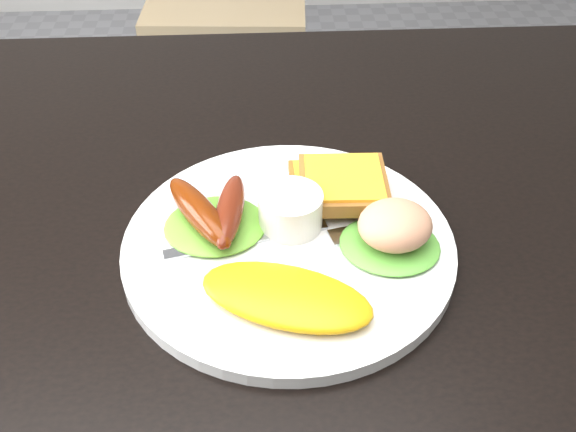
% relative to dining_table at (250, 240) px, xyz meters
% --- Properties ---
extents(dining_table, '(1.20, 0.80, 0.04)m').
position_rel_dining_table_xyz_m(dining_table, '(0.00, 0.00, 0.00)').
color(dining_table, black).
rests_on(dining_table, ground).
extents(dining_chair, '(0.42, 0.42, 0.05)m').
position_rel_dining_table_xyz_m(dining_chair, '(-0.05, 1.22, -0.28)').
color(dining_chair, tan).
rests_on(dining_chair, ground).
extents(plate, '(0.29, 0.29, 0.01)m').
position_rel_dining_table_xyz_m(plate, '(0.03, -0.04, 0.03)').
color(plate, white).
rests_on(plate, dining_table).
extents(lettuce_left, '(0.10, 0.09, 0.01)m').
position_rel_dining_table_xyz_m(lettuce_left, '(-0.03, -0.02, 0.04)').
color(lettuce_left, '#569C22').
rests_on(lettuce_left, plate).
extents(lettuce_right, '(0.10, 0.10, 0.01)m').
position_rel_dining_table_xyz_m(lettuce_right, '(0.12, -0.05, 0.04)').
color(lettuce_right, '#3F8932').
rests_on(lettuce_right, plate).
extents(omelette, '(0.15, 0.11, 0.02)m').
position_rel_dining_table_xyz_m(omelette, '(0.03, -0.11, 0.04)').
color(omelette, yellow).
rests_on(omelette, plate).
extents(sausage_a, '(0.08, 0.11, 0.03)m').
position_rel_dining_table_xyz_m(sausage_a, '(-0.04, -0.02, 0.05)').
color(sausage_a, '#662C00').
rests_on(sausage_a, lettuce_left).
extents(sausage_b, '(0.04, 0.10, 0.02)m').
position_rel_dining_table_xyz_m(sausage_b, '(-0.02, -0.02, 0.05)').
color(sausage_b, maroon).
rests_on(sausage_b, lettuce_left).
extents(ramekin, '(0.07, 0.07, 0.03)m').
position_rel_dining_table_xyz_m(ramekin, '(0.04, -0.02, 0.05)').
color(ramekin, white).
rests_on(ramekin, plate).
extents(toast_a, '(0.07, 0.07, 0.01)m').
position_rel_dining_table_xyz_m(toast_a, '(0.08, 0.03, 0.04)').
color(toast_a, brown).
rests_on(toast_a, plate).
extents(toast_b, '(0.08, 0.08, 0.01)m').
position_rel_dining_table_xyz_m(toast_b, '(0.09, 0.02, 0.05)').
color(toast_b, olive).
rests_on(toast_b, toast_a).
extents(potato_salad, '(0.08, 0.08, 0.03)m').
position_rel_dining_table_xyz_m(potato_salad, '(0.12, -0.05, 0.06)').
color(potato_salad, beige).
rests_on(potato_salad, lettuce_right).
extents(fork, '(0.14, 0.05, 0.00)m').
position_rel_dining_table_xyz_m(fork, '(-0.00, -0.04, 0.03)').
color(fork, '#ADAFB7').
rests_on(fork, plate).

